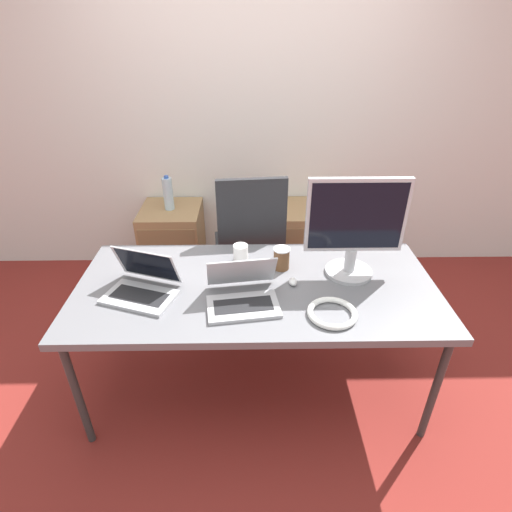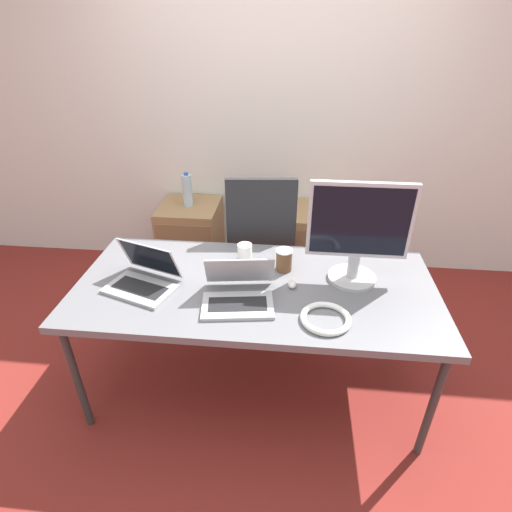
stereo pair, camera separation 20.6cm
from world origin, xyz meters
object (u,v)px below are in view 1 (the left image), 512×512
object	(u,v)px
coffee_cup_brown	(281,258)
cable_coil	(332,313)
mouse	(293,281)
cabinet_left	(174,243)
monitor	(355,228)
laptop_left	(142,286)
laptop_right	(243,294)
coffee_cup_white	(241,253)
office_chair	(250,260)
water_bottle	(168,194)
cabinet_right	(304,242)

from	to	relation	value
coffee_cup_brown	cable_coil	distance (m)	0.47
mouse	cable_coil	xyz separation A→B (m)	(0.16, -0.26, -0.00)
cabinet_left	monitor	size ratio (longest dim) A/B	1.15
laptop_left	coffee_cup_brown	xyz separation A→B (m)	(0.72, 0.23, 0.02)
cable_coil	laptop_right	bearing A→B (deg)	165.11
coffee_cup_white	laptop_left	bearing A→B (deg)	-147.87
office_chair	water_bottle	distance (m)	0.86
cabinet_right	water_bottle	distance (m)	1.18
water_bottle	monitor	bearing A→B (deg)	-43.48
cabinet_right	water_bottle	xyz separation A→B (m)	(-1.10, 0.00, 0.44)
mouse	coffee_cup_white	distance (m)	0.37
office_chair	cabinet_right	bearing A→B (deg)	46.11
office_chair	cabinet_left	bearing A→B (deg)	143.00
cabinet_left	laptop_right	bearing A→B (deg)	-66.22
laptop_left	coffee_cup_brown	bearing A→B (deg)	17.54
laptop_left	monitor	distance (m)	1.13
cabinet_right	coffee_cup_brown	bearing A→B (deg)	-104.92
coffee_cup_white	laptop_right	bearing A→B (deg)	-87.60
laptop_right	coffee_cup_white	xyz separation A→B (m)	(-0.02, 0.39, 0.01)
water_bottle	mouse	xyz separation A→B (m)	(0.87, -1.22, -0.01)
laptop_left	cabinet_left	bearing A→B (deg)	94.14
coffee_cup_white	water_bottle	bearing A→B (deg)	120.89
cabinet_right	laptop_right	world-z (taller)	laptop_right
cabinet_left	mouse	xyz separation A→B (m)	(0.87, -1.22, 0.44)
coffee_cup_brown	coffee_cup_white	bearing A→B (deg)	160.23
cabinet_left	coffee_cup_white	distance (m)	1.23
cable_coil	laptop_left	bearing A→B (deg)	168.36
cabinet_left	cable_coil	world-z (taller)	cable_coil
coffee_cup_brown	monitor	bearing A→B (deg)	-8.94
cabinet_right	cable_coil	size ratio (longest dim) A/B	2.66
cable_coil	water_bottle	bearing A→B (deg)	124.66
monitor	coffee_cup_brown	xyz separation A→B (m)	(-0.37, 0.06, -0.22)
office_chair	cable_coil	xyz separation A→B (m)	(0.39, -1.00, 0.31)
mouse	cabinet_right	bearing A→B (deg)	79.19
office_chair	laptop_right	world-z (taller)	office_chair
coffee_cup_brown	cabinet_left	bearing A→B (deg)	127.53
cabinet_left	monitor	xyz separation A→B (m)	(1.18, -1.12, 0.70)
laptop_left	monitor	world-z (taller)	monitor
laptop_left	laptop_right	distance (m)	0.52
laptop_right	monitor	size ratio (longest dim) A/B	0.68
cabinet_left	laptop_right	size ratio (longest dim) A/B	1.69
monitor	mouse	bearing A→B (deg)	-162.60
laptop_right	mouse	bearing A→B (deg)	29.91
laptop_right	coffee_cup_brown	distance (m)	0.37
laptop_right	cable_coil	xyz separation A→B (m)	(0.42, -0.11, -0.03)
water_bottle	monitor	world-z (taller)	monitor
cabinet_right	laptop_left	distance (m)	1.70
monitor	mouse	world-z (taller)	monitor
mouse	cable_coil	distance (m)	0.31
coffee_cup_brown	cable_coil	world-z (taller)	coffee_cup_brown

